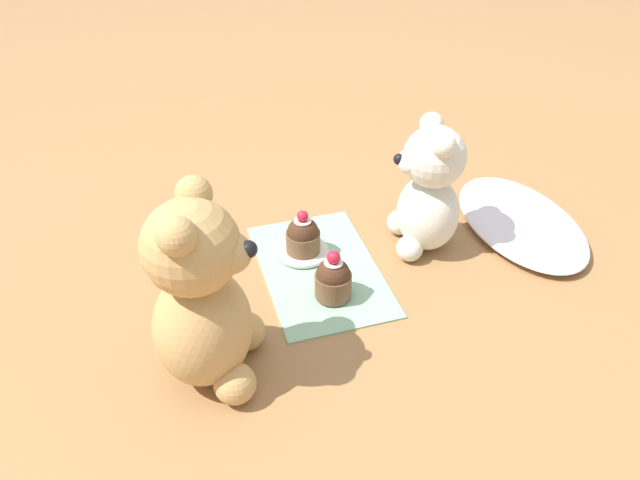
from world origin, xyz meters
TOP-DOWN VIEW (x-y plane):
  - ground_plane at (0.00, 0.00)m, footprint 4.00×4.00m
  - knitted_placemat at (0.00, 0.00)m, footprint 0.26×0.17m
  - tulle_cloth at (-0.01, 0.34)m, footprint 0.27×0.17m
  - teddy_bear_cream at (-0.02, 0.17)m, footprint 0.12×0.11m
  - teddy_bear_tan at (0.14, -0.18)m, footprint 0.16×0.15m
  - cupcake_near_cream_bear at (0.06, 0.00)m, footprint 0.05×0.05m
  - saucer_plate at (-0.04, -0.01)m, footprint 0.08×0.08m
  - cupcake_near_tan_bear at (-0.04, -0.01)m, footprint 0.05×0.05m

SIDE VIEW (x-z plane):
  - ground_plane at x=0.00m, z-range 0.00..0.00m
  - knitted_placemat at x=0.00m, z-range 0.00..0.01m
  - saucer_plate at x=-0.04m, z-range 0.01..0.01m
  - tulle_cloth at x=-0.01m, z-range 0.00..0.03m
  - cupcake_near_cream_bear at x=0.06m, z-range 0.00..0.07m
  - cupcake_near_tan_bear at x=-0.04m, z-range 0.00..0.07m
  - teddy_bear_cream at x=-0.02m, z-range -0.01..0.20m
  - teddy_bear_tan at x=0.14m, z-range -0.01..0.24m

